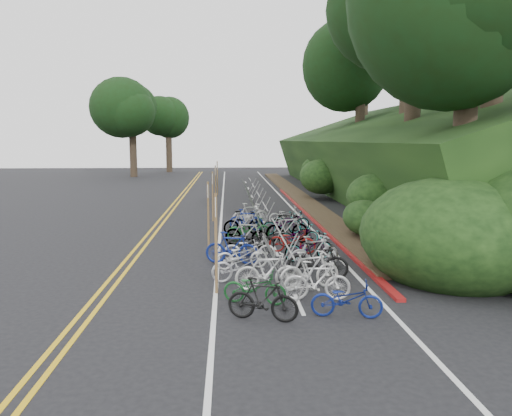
% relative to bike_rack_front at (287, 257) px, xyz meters
% --- Properties ---
extents(ground, '(120.00, 120.00, 0.00)m').
position_rel_bike_rack_front_xyz_m(ground, '(-2.95, 0.65, -0.90)').
color(ground, black).
rests_on(ground, ground).
extents(road_markings, '(7.47, 80.00, 0.01)m').
position_rel_bike_rack_front_xyz_m(road_markings, '(-2.32, 10.75, -0.89)').
color(road_markings, gold).
rests_on(road_markings, ground).
extents(red_curb, '(0.25, 28.00, 0.10)m').
position_rel_bike_rack_front_xyz_m(red_curb, '(2.75, 12.65, -0.85)').
color(red_curb, maroon).
rests_on(red_curb, ground).
extents(embankment, '(14.30, 48.14, 9.11)m').
position_rel_bike_rack_front_xyz_m(embankment, '(10.01, 19.69, 1.67)').
color(embankment, black).
rests_on(embankment, ground).
extents(tree_cluster, '(32.01, 53.67, 17.59)m').
position_rel_bike_rack_front_xyz_m(tree_cluster, '(6.80, 22.69, 10.10)').
color(tree_cluster, '#2D2319').
rests_on(tree_cluster, ground).
extents(bike_rack_front, '(1.16, 3.26, 1.21)m').
position_rel_bike_rack_front_xyz_m(bike_rack_front, '(0.00, 0.00, 0.00)').
color(bike_rack_front, gray).
rests_on(bike_rack_front, ground).
extents(bike_racks_rest, '(1.14, 23.00, 1.17)m').
position_rel_bike_rack_front_xyz_m(bike_racks_rest, '(0.05, 13.65, -0.04)').
color(bike_racks_rest, gray).
rests_on(bike_racks_rest, ground).
extents(signpost_near, '(0.08, 0.40, 2.70)m').
position_rel_bike_rack_front_xyz_m(signpost_near, '(-1.93, -0.30, 0.64)').
color(signpost_near, brown).
rests_on(signpost_near, ground).
extents(signposts_rest, '(0.08, 18.40, 2.50)m').
position_rel_bike_rack_front_xyz_m(signposts_rest, '(-2.35, 14.65, 0.53)').
color(signposts_rest, brown).
rests_on(signposts_rest, ground).
extents(bike_front, '(0.94, 1.87, 1.08)m').
position_rel_bike_rack_front_xyz_m(bike_front, '(-1.48, 2.85, -0.36)').
color(bike_front, navy).
rests_on(bike_front, ground).
extents(bike_valet, '(3.52, 14.63, 1.10)m').
position_rel_bike_rack_front_xyz_m(bike_valet, '(0.04, 3.88, -0.41)').
color(bike_valet, black).
rests_on(bike_valet, ground).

